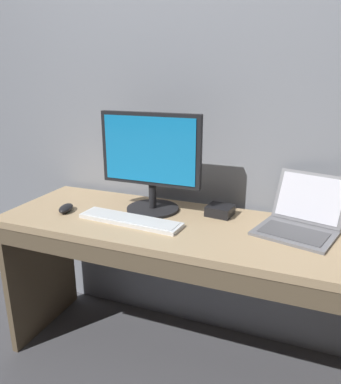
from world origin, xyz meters
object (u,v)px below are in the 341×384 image
object	(u,v)px
laptop_space_gray	(301,219)
wired_keyboard	(130,220)
external_drive_box	(220,211)
external_monitor	(151,159)
computer_mouse	(66,208)

from	to	relation	value
laptop_space_gray	wired_keyboard	distance (m)	0.74
laptop_space_gray	external_drive_box	size ratio (longest dim) A/B	3.42
laptop_space_gray	external_monitor	xyz separation A→B (m)	(-0.68, -0.03, 0.21)
laptop_space_gray	computer_mouse	distance (m)	1.08
external_monitor	computer_mouse	xyz separation A→B (m)	(-0.38, -0.16, -0.24)
external_monitor	computer_mouse	size ratio (longest dim) A/B	4.42
external_monitor	external_drive_box	xyz separation A→B (m)	(0.32, 0.07, -0.24)
wired_keyboard	external_drive_box	bearing A→B (deg)	33.45
external_monitor	external_drive_box	bearing A→B (deg)	11.93
wired_keyboard	computer_mouse	bearing A→B (deg)	179.13
computer_mouse	external_drive_box	size ratio (longest dim) A/B	0.95
laptop_space_gray	wired_keyboard	world-z (taller)	laptop_space_gray
wired_keyboard	computer_mouse	world-z (taller)	computer_mouse
computer_mouse	external_monitor	bearing A→B (deg)	7.39
wired_keyboard	computer_mouse	distance (m)	0.35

